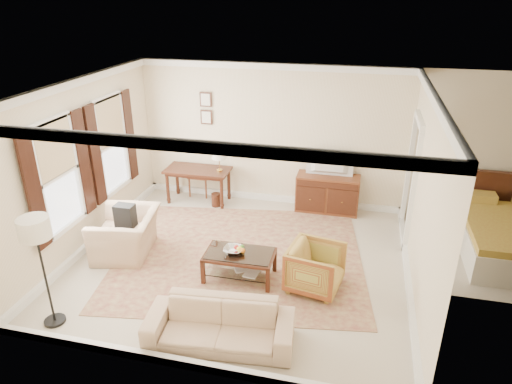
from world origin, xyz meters
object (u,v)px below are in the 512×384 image
at_px(coffee_table, 240,259).
at_px(sofa, 219,319).
at_px(striped_armchair, 315,266).
at_px(club_armchair, 125,227).
at_px(writing_desk, 198,174).
at_px(sideboard, 327,194).
at_px(tv, 330,155).

height_order(coffee_table, sofa, sofa).
relative_size(striped_armchair, club_armchair, 0.70).
height_order(writing_desk, club_armchair, club_armchair).
relative_size(writing_desk, coffee_table, 1.24).
height_order(sideboard, sofa, sideboard).
distance_m(sideboard, striped_armchair, 2.72).
distance_m(tv, club_armchair, 4.07).
distance_m(coffee_table, sofa, 1.47).
bearing_deg(coffee_table, striped_armchair, 0.02).
xyz_separation_m(writing_desk, sofa, (1.75, -4.01, -0.26)).
distance_m(striped_armchair, club_armchair, 3.28).
distance_m(sideboard, sofa, 4.29).
xyz_separation_m(tv, striped_armchair, (0.08, -2.70, -0.82)).
bearing_deg(striped_armchair, sofa, 154.73).
bearing_deg(sideboard, sofa, -103.04).
distance_m(writing_desk, tv, 2.78).
bearing_deg(club_armchair, sideboard, 117.39).
xyz_separation_m(striped_armchair, club_armchair, (-3.27, 0.27, 0.10)).
bearing_deg(coffee_table, writing_desk, 122.21).
height_order(striped_armchair, club_armchair, club_armchair).
xyz_separation_m(tv, coffee_table, (-1.10, -2.70, -0.87)).
relative_size(sideboard, club_armchair, 1.11).
xyz_separation_m(tv, sofa, (-0.97, -4.16, -0.85)).
relative_size(writing_desk, sofa, 0.72).
bearing_deg(writing_desk, striped_armchair, -42.46).
relative_size(tv, coffee_table, 0.82).
xyz_separation_m(sideboard, striped_armchair, (0.08, -2.72, 0.01)).
xyz_separation_m(coffee_table, club_armchair, (-2.08, 0.27, 0.15)).
bearing_deg(tv, sofa, 76.90).
distance_m(tv, coffee_table, 3.04).
height_order(writing_desk, tv, tv).
xyz_separation_m(writing_desk, club_armchair, (-0.47, -2.29, -0.13)).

